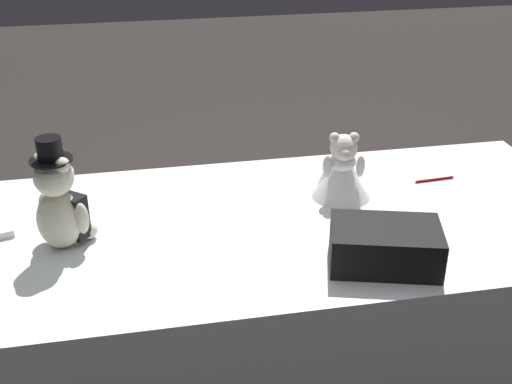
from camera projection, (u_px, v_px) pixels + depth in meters
The scene contains 5 objects.
reception_table at pixel (256, 326), 2.07m from camera, with size 2.02×0.85×0.74m, color white.
teddy_bear_groom at pixel (60, 203), 1.74m from camera, with size 0.15×0.15×0.31m.
teddy_bear_bride at pixel (341, 169), 2.03m from camera, with size 0.18×0.22×0.21m.
signing_pen at pixel (433, 180), 2.15m from camera, with size 0.14×0.02×0.01m.
gift_case_black at pixel (385, 246), 1.69m from camera, with size 0.32×0.25×0.11m.
Camera 1 is at (0.31, 1.62, 1.69)m, focal length 46.59 mm.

